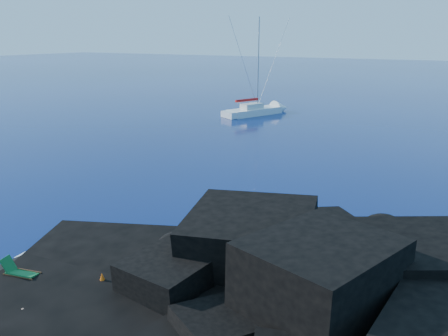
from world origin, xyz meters
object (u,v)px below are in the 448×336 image
at_px(sailboat, 254,115).
at_px(sunbather, 14,308).
at_px(deck_chair, 22,269).
at_px(marker_cone, 102,280).

height_order(sailboat, sunbather, sailboat).
bearing_deg(sailboat, deck_chair, -52.84).
bearing_deg(sunbather, marker_cone, 61.27).
xyz_separation_m(deck_chair, marker_cone, (3.13, 1.22, -0.21)).
distance_m(sailboat, marker_cone, 42.11).
xyz_separation_m(sailboat, deck_chair, (9.08, -41.51, 0.85)).
distance_m(sailboat, sunbather, 44.36).
bearing_deg(deck_chair, marker_cone, 9.54).
xyz_separation_m(sailboat, sunbather, (10.64, -43.06, 0.52)).
relative_size(deck_chair, sunbather, 0.83).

